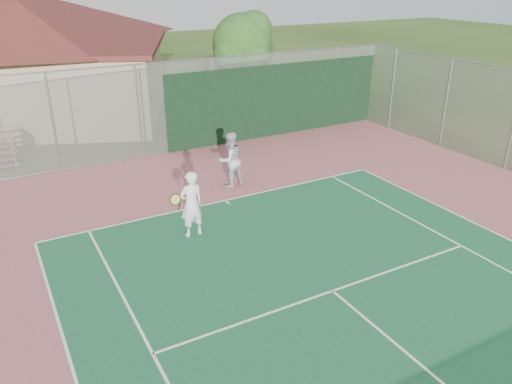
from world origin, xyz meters
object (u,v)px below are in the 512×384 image
tree (244,46)px  player_white_front (191,205)px  clubhouse (6,49)px  player_grey_back (230,160)px

tree → player_white_front: bearing=-123.5°
clubhouse → player_white_front: size_ratio=9.62×
clubhouse → tree: clubhouse is taller
player_white_front → player_grey_back: 3.50m
clubhouse → tree: bearing=2.1°
clubhouse → tree: 11.10m
clubhouse → player_white_front: 15.71m
player_white_front → player_grey_back: same height
clubhouse → player_white_front: (2.84, -15.27, -2.34)m
player_white_front → tree: bearing=-128.9°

